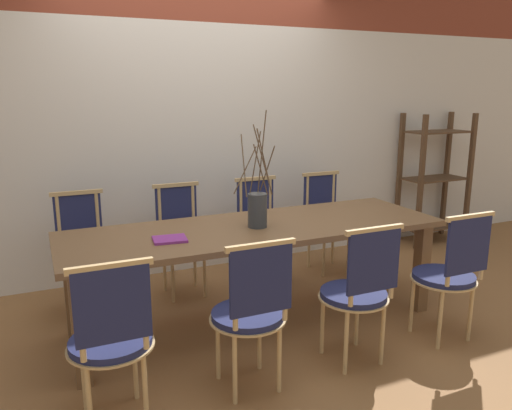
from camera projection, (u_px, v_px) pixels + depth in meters
The scene contains 14 objects.
ground_plane at pixel (256, 321), 3.63m from camera, with size 16.00×16.00×0.00m, color olive.
wall_rear at pixel (197, 95), 4.41m from camera, with size 12.00×0.06×3.20m.
dining_table at pixel (256, 238), 3.48m from camera, with size 2.65×0.85×0.72m.
chair_near_leftend at pixel (111, 336), 2.40m from camera, with size 0.43×0.43×0.90m.
chair_near_left at pixel (251, 309), 2.70m from camera, with size 0.43×0.43×0.90m.
chair_near_center at pixel (359, 289), 2.98m from camera, with size 0.43×0.43×0.90m.
chair_near_right at pixel (450, 271), 3.26m from camera, with size 0.43×0.43×0.90m.
chair_far_leftend at pixel (82, 247), 3.75m from camera, with size 0.43×0.43×0.90m.
chair_far_left at pixel (181, 235), 4.06m from camera, with size 0.43×0.43×0.90m.
chair_far_center at pixel (261, 226), 4.34m from camera, with size 0.43×0.43×0.90m.
chair_far_right at pixel (327, 218), 4.61m from camera, with size 0.43×0.43×0.90m.
vase_centerpiece at pixel (257, 208), 3.41m from camera, with size 0.25×0.25×0.79m.
book_stack at pixel (170, 239), 3.13m from camera, with size 0.23×0.19×0.02m.
shelving_rack at pixel (434, 179), 5.41m from camera, with size 0.72×0.38×1.40m.
Camera 1 is at (-1.36, -3.05, 1.65)m, focal length 35.00 mm.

